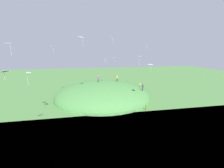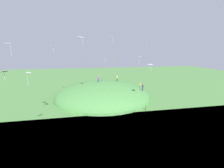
% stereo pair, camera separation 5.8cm
% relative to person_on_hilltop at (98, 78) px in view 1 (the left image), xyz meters
% --- Properties ---
extents(ground_plane, '(160.00, 160.00, 0.00)m').
position_rel_person_on_hilltop_xyz_m(ground_plane, '(-7.40, -3.47, -5.06)').
color(ground_plane, '#558D45').
extents(grass_hill, '(26.64, 25.20, 7.96)m').
position_rel_person_on_hilltop_xyz_m(grass_hill, '(-0.56, -0.98, -5.06)').
color(grass_hill, '#529749').
rests_on(grass_hill, ground_plane).
extents(dirt_path, '(13.87, 2.49, 0.04)m').
position_rel_person_on_hilltop_xyz_m(dirt_path, '(14.00, -9.20, -5.04)').
color(dirt_path, '#765D4C').
rests_on(dirt_path, ground_plane).
extents(person_on_hilltop, '(0.39, 0.39, 1.74)m').
position_rel_person_on_hilltop_xyz_m(person_on_hilltop, '(0.00, 0.00, 0.00)').
color(person_on_hilltop, '#2C2851').
rests_on(person_on_hilltop, grass_hill).
extents(person_watching_kites, '(0.41, 0.41, 1.71)m').
position_rel_person_on_hilltop_xyz_m(person_watching_kites, '(2.39, -12.82, -2.93)').
color(person_watching_kites, navy).
rests_on(person_watching_kites, grass_hill).
extents(person_walking_path, '(0.43, 0.43, 1.74)m').
position_rel_person_on_hilltop_xyz_m(person_walking_path, '(-4.70, -10.81, -1.81)').
color(person_walking_path, '#292D46').
rests_on(person_walking_path, grass_hill).
extents(person_near_shore, '(0.62, 0.62, 1.78)m').
position_rel_person_on_hilltop_xyz_m(person_near_shore, '(1.37, -5.50, -0.28)').
color(person_near_shore, '#2C2F49').
rests_on(person_near_shore, grass_hill).
extents(kite_0, '(1.09, 0.88, 2.04)m').
position_rel_person_on_hilltop_xyz_m(kite_0, '(-15.06, 12.50, 3.71)').
color(kite_0, white).
extents(kite_1, '(1.19, 0.86, 2.17)m').
position_rel_person_on_hilltop_xyz_m(kite_1, '(-4.95, -9.49, 5.78)').
color(kite_1, '#EDE6CE').
extents(kite_2, '(0.92, 0.82, 1.35)m').
position_rel_person_on_hilltop_xyz_m(kite_2, '(1.86, -14.29, 8.94)').
color(kite_2, white).
extents(kite_3, '(1.32, 1.33, 1.26)m').
position_rel_person_on_hilltop_xyz_m(kite_3, '(-14.74, -7.96, 4.70)').
color(kite_3, white).
extents(kite_4, '(0.79, 0.97, 1.53)m').
position_rel_person_on_hilltop_xyz_m(kite_4, '(-18.75, 13.22, 8.02)').
color(kite_4, white).
extents(kite_5, '(0.91, 0.78, 1.38)m').
position_rel_person_on_hilltop_xyz_m(kite_5, '(-3.17, 10.55, 8.15)').
color(kite_5, silver).
extents(kite_6, '(1.02, 1.31, 1.30)m').
position_rel_person_on_hilltop_xyz_m(kite_6, '(5.84, -5.72, 4.88)').
color(kite_6, white).
extents(kite_7, '(1.25, 1.13, 1.69)m').
position_rel_person_on_hilltop_xyz_m(kite_7, '(-12.27, 4.14, 9.45)').
color(kite_7, white).
extents(kite_8, '(0.99, 0.93, 1.13)m').
position_rel_person_on_hilltop_xyz_m(kite_8, '(-23.08, 12.32, 5.01)').
color(kite_8, white).
extents(kite_9, '(1.07, 1.00, 1.12)m').
position_rel_person_on_hilltop_xyz_m(kite_9, '(-4.24, -1.45, 5.17)').
color(kite_9, silver).
extents(kite_10, '(1.01, 0.95, 2.10)m').
position_rel_person_on_hilltop_xyz_m(kite_10, '(2.30, -4.11, 11.00)').
color(kite_10, silver).
extents(mooring_post, '(0.14, 0.14, 1.06)m').
position_rel_person_on_hilltop_xyz_m(mooring_post, '(-12.36, -8.54, -4.53)').
color(mooring_post, brown).
rests_on(mooring_post, ground_plane).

